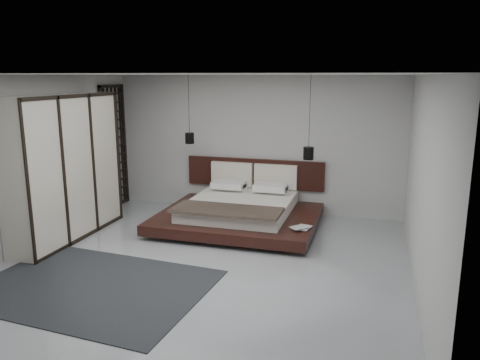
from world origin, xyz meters
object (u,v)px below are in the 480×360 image
(pendant_right, at_px, (308,153))
(rug, at_px, (92,286))
(bed, at_px, (240,210))
(wardrobe, at_px, (65,168))
(pendant_left, at_px, (190,138))
(lattice_screen, at_px, (115,147))

(pendant_right, height_order, rug, pendant_right)
(bed, height_order, wardrobe, wardrobe)
(pendant_left, bearing_deg, wardrobe, -127.64)
(pendant_right, bearing_deg, wardrobe, -153.34)
(lattice_screen, xyz_separation_m, bed, (2.95, -0.55, -1.00))
(wardrobe, bearing_deg, pendant_left, 52.36)
(lattice_screen, xyz_separation_m, pendant_left, (1.76, -0.08, 0.26))
(bed, relative_size, rug, 0.94)
(lattice_screen, bearing_deg, wardrobe, -82.94)
(bed, relative_size, wardrobe, 1.15)
(wardrobe, distance_m, rug, 2.56)
(rug, bearing_deg, lattice_screen, 115.75)
(bed, xyz_separation_m, pendant_right, (1.19, 0.47, 1.07))
(wardrobe, bearing_deg, pendant_right, 26.66)
(pendant_left, relative_size, rug, 0.44)
(lattice_screen, height_order, pendant_left, pendant_left)
(bed, xyz_separation_m, rug, (-1.18, -3.13, -0.29))
(bed, height_order, rug, bed)
(pendant_right, xyz_separation_m, wardrobe, (-3.89, -1.96, -0.13))
(bed, bearing_deg, pendant_right, 21.48)
(lattice_screen, distance_m, rug, 4.29)
(lattice_screen, bearing_deg, pendant_left, -2.52)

